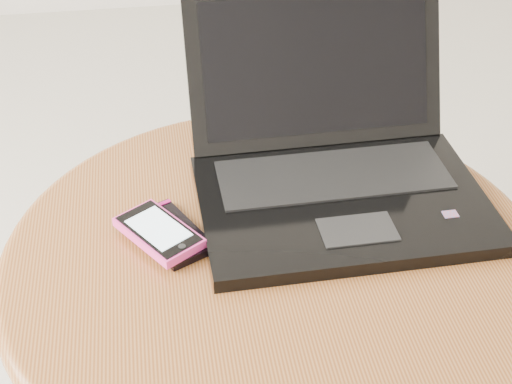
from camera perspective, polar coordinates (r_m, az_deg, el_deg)
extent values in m
cylinder|color=brown|center=(0.90, 1.43, -4.85)|extent=(0.62, 0.62, 0.03)
torus|color=brown|center=(0.90, 1.43, -4.85)|extent=(0.66, 0.66, 0.03)
cube|color=black|center=(0.95, 6.60, -0.89)|extent=(0.36, 0.25, 0.02)
cube|color=black|center=(0.98, 5.89, 1.32)|extent=(0.30, 0.11, 0.00)
cube|color=black|center=(0.90, 7.73, -2.84)|extent=(0.09, 0.06, 0.00)
cube|color=red|center=(0.94, 14.54, -1.64)|extent=(0.02, 0.01, 0.00)
cube|color=black|center=(1.03, 4.55, 9.57)|extent=(0.35, 0.10, 0.20)
cube|color=black|center=(1.03, 4.61, 9.56)|extent=(0.31, 0.08, 0.17)
cube|color=black|center=(0.91, -6.49, -3.14)|extent=(0.10, 0.13, 0.01)
cube|color=#BD146E|center=(0.94, -8.08, -1.26)|extent=(0.06, 0.03, 0.00)
cube|color=#EC3794|center=(0.90, -7.39, -3.07)|extent=(0.11, 0.12, 0.01)
cube|color=black|center=(0.89, -7.42, -2.77)|extent=(0.10, 0.11, 0.00)
cube|color=silver|center=(0.89, -7.43, -2.73)|extent=(0.08, 0.09, 0.00)
cylinder|color=black|center=(0.86, -5.64, -4.12)|extent=(0.01, 0.01, 0.00)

